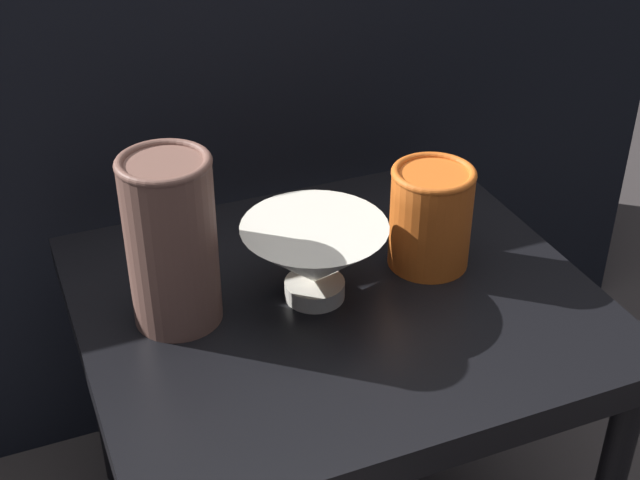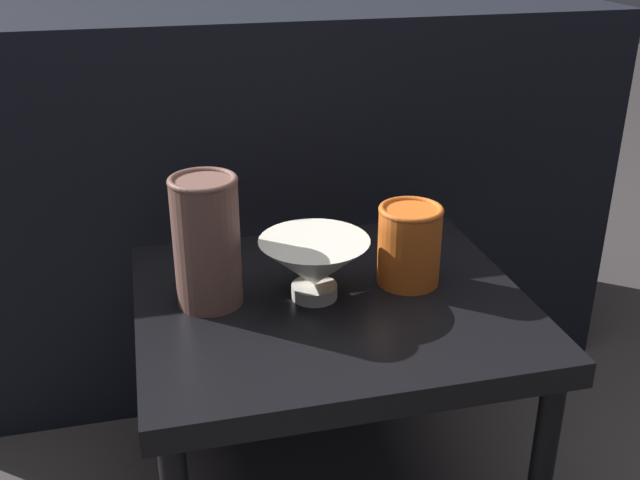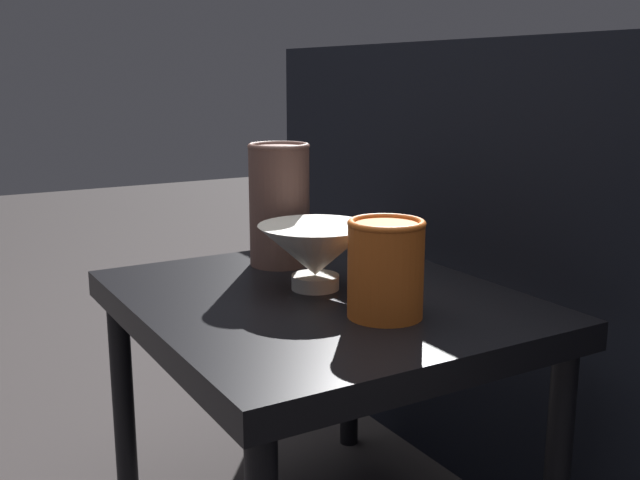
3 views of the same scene
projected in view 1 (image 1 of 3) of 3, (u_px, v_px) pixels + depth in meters
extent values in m
cube|color=black|center=(337.00, 309.00, 1.08)|extent=(0.60, 0.52, 0.04)
cylinder|color=black|center=(103.00, 380.00, 1.28)|extent=(0.04, 0.04, 0.38)
cylinder|color=black|center=(431.00, 297.00, 1.45)|extent=(0.04, 0.04, 0.38)
cube|color=black|center=(204.00, 123.00, 1.53)|extent=(1.44, 0.50, 0.79)
cylinder|color=silver|center=(315.00, 289.00, 1.06)|extent=(0.07, 0.07, 0.02)
cone|color=silver|center=(314.00, 255.00, 1.03)|extent=(0.17, 0.17, 0.08)
cylinder|color=brown|center=(172.00, 244.00, 0.98)|extent=(0.10, 0.10, 0.20)
torus|color=brown|center=(163.00, 163.00, 0.92)|extent=(0.10, 0.10, 0.01)
cylinder|color=orange|center=(430.00, 219.00, 1.09)|extent=(0.10, 0.10, 0.13)
torus|color=orange|center=(434.00, 173.00, 1.06)|extent=(0.10, 0.10, 0.01)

